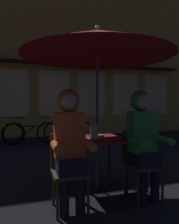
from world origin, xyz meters
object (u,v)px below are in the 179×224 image
cafe_table (97,145)px  bicycle_fourth (69,131)px  chair_left (69,166)px  person_right_hooded (143,133)px  chair_right (140,160)px  bicycle_third (30,133)px  lantern (94,130)px  person_left_hooded (70,137)px  patio_umbrella (97,44)px  book (96,136)px

cafe_table → bicycle_fourth: (0.36, 3.89, -0.29)m
chair_left → person_right_hooded: (0.96, -0.06, 0.36)m
chair_right → bicycle_third: bearing=108.0°
lantern → chair_right: (0.55, -0.32, -0.37)m
cafe_table → person_left_hooded: person_left_hooded is taller
lantern → person_right_hooded: 0.66m
bicycle_third → bicycle_fourth: bearing=7.4°
chair_right → bicycle_fourth: bearing=91.7°
chair_left → bicycle_third: 4.12m
cafe_table → lantern: (-0.07, -0.05, 0.22)m
chair_left → bicycle_fourth: bearing=78.9°
person_left_hooded → cafe_table: bearing=41.6°
lantern → bicycle_third: 3.90m
chair_right → person_right_hooded: (0.00, -0.06, 0.36)m
patio_umbrella → person_right_hooded: (0.48, -0.43, -1.21)m
patio_umbrella → chair_left: size_ratio=2.66×
lantern → bicycle_fourth: 4.00m
bicycle_third → lantern: bearing=-78.2°
lantern → chair_right: bearing=-30.1°
bicycle_fourth → book: bearing=-94.8°
bicycle_third → person_left_hooded: bearing=-84.9°
person_right_hooded → bicycle_third: 4.40m
person_left_hooded → bicycle_third: size_ratio=0.84×
cafe_table → chair_right: bearing=-37.5°
lantern → book: 0.25m
patio_umbrella → bicycle_fourth: bearing=84.8°
bicycle_third → chair_right: bearing=-72.0°
patio_umbrella → person_right_hooded: patio_umbrella is taller
cafe_table → bicycle_third: bicycle_third is taller
lantern → book: bearing=61.3°
cafe_table → lantern: size_ratio=3.20×
chair_right → person_right_hooded: 0.36m
cafe_table → chair_right: size_ratio=0.85×
cafe_table → bicycle_third: size_ratio=0.44×
lantern → person_left_hooded: 0.56m
chair_right → book: chair_right is taller
patio_umbrella → bicycle_fourth: size_ratio=1.40×
person_right_hooded → bicycle_fourth: bearing=91.6°
lantern → book: (0.11, 0.19, -0.11)m
bicycle_fourth → book: (-0.32, -3.75, 0.41)m
patio_umbrella → book: size_ratio=11.55×
person_right_hooded → bicycle_third: size_ratio=0.84×
patio_umbrella → chair_right: patio_umbrella is taller
cafe_table → person_left_hooded: size_ratio=0.53×
lantern → chair_right: 0.73m
person_left_hooded → person_right_hooded: (0.96, 0.00, 0.00)m
person_left_hooded → person_right_hooded: same height
patio_umbrella → person_left_hooded: 1.37m
book → bicycle_third: bearing=99.5°
lantern → person_left_hooded: size_ratio=0.17×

